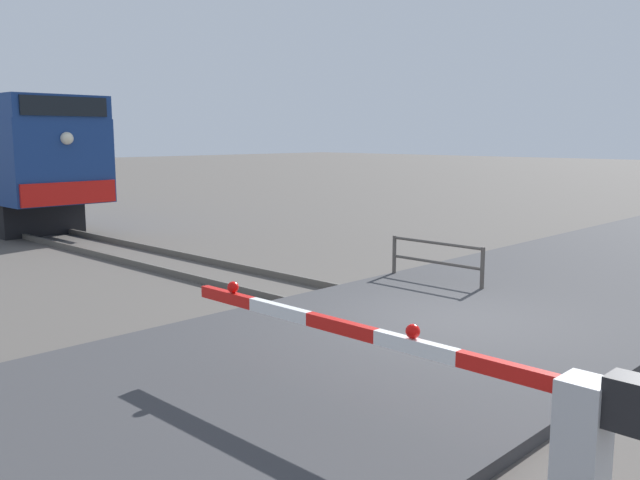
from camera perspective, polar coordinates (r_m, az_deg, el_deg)
ground_plane at (r=10.99m, az=10.61°, el=-7.36°), size 160.00×160.00×0.00m
rail_track_left at (r=10.40m, az=8.41°, el=-7.81°), size 0.08×80.00×0.15m
rail_track_right at (r=11.55m, az=12.61°, el=-6.24°), size 0.08×80.00×0.15m
road_surface at (r=10.97m, az=10.62°, el=-6.98°), size 36.00×5.89×0.15m
crossing_gate at (r=6.09m, az=15.48°, el=-13.03°), size 0.36×5.42×1.28m
guard_railing at (r=13.73m, az=9.71°, el=-1.49°), size 0.08×2.18×0.95m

